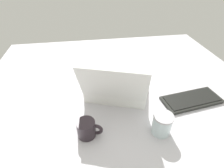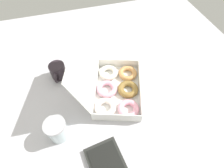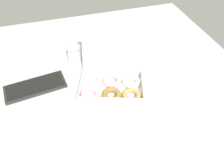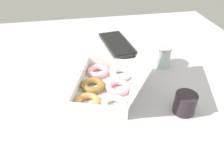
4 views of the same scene
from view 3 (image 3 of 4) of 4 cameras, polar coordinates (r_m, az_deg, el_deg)
name	(u,v)px [view 3 (image 3 of 4)]	position (r cm, az deg, el deg)	size (l,w,h in cm)	color
ground_plane	(106,89)	(128.30, -1.55, -1.23)	(180.00, 180.00, 2.00)	silver
donut_box	(111,83)	(124.92, -0.17, 0.21)	(43.73, 41.80, 28.72)	white
keyboard	(35,87)	(134.22, -19.38, -0.62)	(35.98, 18.84, 2.20)	#252623
coffee_mug	(127,49)	(148.81, 3.93, 9.00)	(12.16, 8.69, 8.68)	#2B2228
glass_jar	(74,54)	(144.64, -9.84, 7.72)	(9.39, 9.39, 11.00)	silver
paper_napkin	(162,115)	(117.25, 12.95, -7.95)	(13.20, 11.22, 0.15)	white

